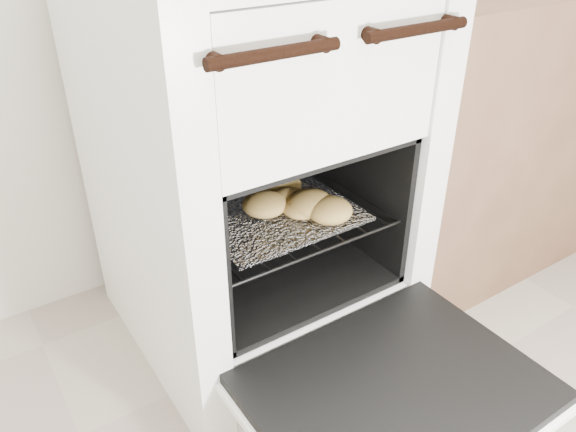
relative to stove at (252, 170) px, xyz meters
name	(u,v)px	position (x,y,z in m)	size (l,w,h in m)	color
stove	(252,170)	(0.00, 0.00, 0.00)	(0.63, 0.70, 0.97)	white
oven_door	(396,391)	(0.00, -0.53, -0.26)	(0.57, 0.44, 0.04)	black
oven_rack	(268,210)	(0.00, -0.07, -0.08)	(0.46, 0.44, 0.01)	black
foil_sheet	(273,212)	(0.00, -0.09, -0.07)	(0.36, 0.32, 0.01)	white
baked_rolls	(298,202)	(0.05, -0.13, -0.04)	(0.25, 0.30, 0.05)	tan
counter	(469,129)	(0.76, -0.01, -0.06)	(0.84, 0.56, 0.84)	brown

